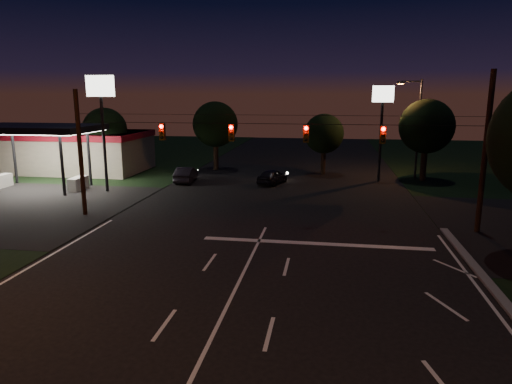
# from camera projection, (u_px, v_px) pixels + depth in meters

# --- Properties ---
(ground) EXTENTS (140.00, 140.00, 0.00)m
(ground) POSITION_uv_depth(u_px,v_px,m) (199.00, 363.00, 13.32)
(ground) COLOR black
(ground) RESTS_ON ground
(stop_bar) EXTENTS (12.00, 0.50, 0.01)m
(stop_bar) POSITION_uv_depth(u_px,v_px,m) (315.00, 243.00, 23.95)
(stop_bar) COLOR silver
(stop_bar) RESTS_ON ground
(utility_pole_right) EXTENTS (0.30, 0.30, 9.00)m
(utility_pole_right) POSITION_uv_depth(u_px,v_px,m) (477.00, 232.00, 25.93)
(utility_pole_right) COLOR black
(utility_pole_right) RESTS_ON ground
(utility_pole_left) EXTENTS (0.28, 0.28, 8.00)m
(utility_pole_left) POSITION_uv_depth(u_px,v_px,m) (85.00, 215.00, 29.66)
(utility_pole_left) COLOR black
(utility_pole_left) RESTS_ON ground
(signal_span) EXTENTS (24.00, 0.40, 1.56)m
(signal_span) POSITION_uv_depth(u_px,v_px,m) (268.00, 132.00, 26.60)
(signal_span) COLOR black
(signal_span) RESTS_ON ground
(gas_station) EXTENTS (14.20, 16.10, 5.25)m
(gas_station) POSITION_uv_depth(u_px,v_px,m) (72.00, 148.00, 45.55)
(gas_station) COLOR gray
(gas_station) RESTS_ON ground
(pole_sign_left_near) EXTENTS (2.20, 0.30, 9.10)m
(pole_sign_left_near) POSITION_uv_depth(u_px,v_px,m) (101.00, 103.00, 35.26)
(pole_sign_left_near) COLOR black
(pole_sign_left_near) RESTS_ON ground
(pole_sign_right) EXTENTS (1.80, 0.30, 8.40)m
(pole_sign_right) POSITION_uv_depth(u_px,v_px,m) (382.00, 111.00, 39.72)
(pole_sign_right) COLOR black
(pole_sign_right) RESTS_ON ground
(street_light_right_far) EXTENTS (2.20, 0.35, 9.00)m
(street_light_right_far) POSITION_uv_depth(u_px,v_px,m) (416.00, 122.00, 41.35)
(street_light_right_far) COLOR black
(street_light_right_far) RESTS_ON ground
(tree_far_a) EXTENTS (4.20, 4.20, 6.42)m
(tree_far_a) POSITION_uv_depth(u_px,v_px,m) (106.00, 130.00, 44.29)
(tree_far_a) COLOR black
(tree_far_a) RESTS_ON ground
(tree_far_b) EXTENTS (4.60, 4.60, 6.98)m
(tree_far_b) POSITION_uv_depth(u_px,v_px,m) (216.00, 125.00, 46.53)
(tree_far_b) COLOR black
(tree_far_b) RESTS_ON ground
(tree_far_c) EXTENTS (3.80, 3.80, 5.86)m
(tree_far_c) POSITION_uv_depth(u_px,v_px,m) (324.00, 134.00, 43.98)
(tree_far_c) COLOR black
(tree_far_c) RESTS_ON ground
(tree_far_d) EXTENTS (4.80, 4.80, 7.30)m
(tree_far_d) POSITION_uv_depth(u_px,v_px,m) (426.00, 127.00, 40.48)
(tree_far_d) COLOR black
(tree_far_d) RESTS_ON ground
(car_oncoming_a) EXTENTS (2.60, 4.14, 1.31)m
(car_oncoming_a) POSITION_uv_depth(u_px,v_px,m) (272.00, 176.00, 39.77)
(car_oncoming_a) COLOR black
(car_oncoming_a) RESTS_ON ground
(car_oncoming_b) EXTENTS (1.79, 4.19, 1.34)m
(car_oncoming_b) POSITION_uv_depth(u_px,v_px,m) (186.00, 174.00, 40.62)
(car_oncoming_b) COLOR black
(car_oncoming_b) RESTS_ON ground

